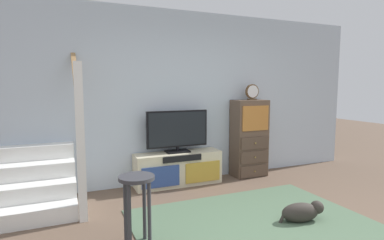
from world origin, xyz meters
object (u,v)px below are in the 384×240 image
at_px(media_console, 178,169).
at_px(dog, 302,212).
at_px(television, 177,130).
at_px(desk_clock, 252,92).
at_px(side_cabinet, 249,138).
at_px(bar_stool_near, 137,194).

bearing_deg(media_console, dog, -64.88).
xyz_separation_m(television, desk_clock, (1.32, -0.03, 0.57)).
bearing_deg(side_cabinet, television, 179.39).
xyz_separation_m(desk_clock, dog, (-0.49, -1.78, -1.31)).
xyz_separation_m(media_console, desk_clock, (1.32, -0.00, 1.17)).
bearing_deg(side_cabinet, dog, -104.35).
relative_size(media_console, television, 1.39).
xyz_separation_m(side_cabinet, dog, (-0.46, -1.79, -0.53)).
distance_m(media_console, side_cabinet, 1.35).
relative_size(bar_stool_near, dog, 1.30).
xyz_separation_m(television, bar_stool_near, (-1.01, -1.61, -0.34)).
relative_size(media_console, side_cabinet, 1.04).
height_order(media_console, bar_stool_near, bar_stool_near).
bearing_deg(desk_clock, television, 178.75).
relative_size(media_console, bar_stool_near, 1.94).
bearing_deg(television, media_console, -90.00).
height_order(television, desk_clock, desk_clock).
bearing_deg(bar_stool_near, desk_clock, 34.22).
bearing_deg(bar_stool_near, dog, -5.98).
bearing_deg(dog, media_console, 115.12).
height_order(media_console, side_cabinet, side_cabinet).
distance_m(television, side_cabinet, 1.31).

